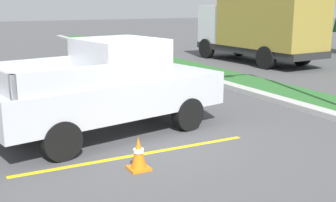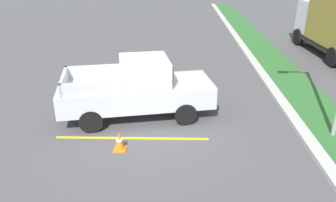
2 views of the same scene
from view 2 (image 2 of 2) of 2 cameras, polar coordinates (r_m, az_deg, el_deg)
ground_plane at (r=11.52m, az=-3.27°, el=-3.59°), size 120.00×120.00×0.00m
parking_line_near at (r=13.35m, az=-4.56°, el=0.42°), size 0.12×4.80×0.01m
parking_line_far at (r=10.60m, az=-6.15°, el=-6.31°), size 0.12×4.80×0.01m
curb_strip at (r=12.17m, az=20.94°, el=-3.29°), size 56.00×0.40×0.15m
grass_median at (r=12.61m, az=25.63°, el=-3.40°), size 56.00×1.80×0.06m
pickup_truck_main at (r=11.53m, az=-5.20°, el=2.07°), size 2.86×5.49×2.10m
traffic_cone at (r=9.91m, az=-8.30°, el=-6.83°), size 0.36×0.36×0.60m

